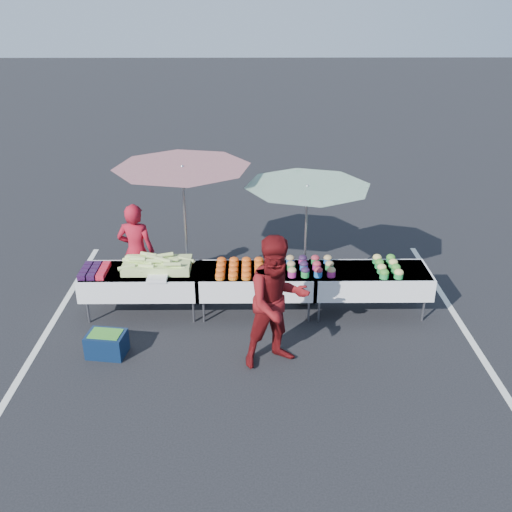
{
  "coord_description": "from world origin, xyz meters",
  "views": [
    {
      "loc": [
        -0.08,
        -8.01,
        4.7
      ],
      "look_at": [
        0.0,
        0.0,
        1.0
      ],
      "focal_mm": 40.0,
      "sensor_mm": 36.0,
      "label": 1
    }
  ],
  "objects_px": {
    "umbrella_left": "(183,178)",
    "storage_bin": "(107,343)",
    "table_right": "(370,279)",
    "customer": "(277,302)",
    "table_left": "(142,280)",
    "vendor": "(137,252)",
    "table_center": "(256,280)",
    "umbrella_right": "(307,196)"
  },
  "relations": [
    {
      "from": "table_left",
      "to": "storage_bin",
      "type": "height_order",
      "value": "table_left"
    },
    {
      "from": "vendor",
      "to": "storage_bin",
      "type": "distance_m",
      "value": 1.84
    },
    {
      "from": "table_center",
      "to": "customer",
      "type": "bearing_deg",
      "value": -78.65
    },
    {
      "from": "umbrella_left",
      "to": "storage_bin",
      "type": "relative_size",
      "value": 4.4
    },
    {
      "from": "customer",
      "to": "umbrella_right",
      "type": "distance_m",
      "value": 2.04
    },
    {
      "from": "umbrella_left",
      "to": "vendor",
      "type": "bearing_deg",
      "value": -168.72
    },
    {
      "from": "umbrella_left",
      "to": "storage_bin",
      "type": "height_order",
      "value": "umbrella_left"
    },
    {
      "from": "table_left",
      "to": "table_right",
      "type": "bearing_deg",
      "value": 0.0
    },
    {
      "from": "vendor",
      "to": "storage_bin",
      "type": "relative_size",
      "value": 2.85
    },
    {
      "from": "vendor",
      "to": "table_left",
      "type": "bearing_deg",
      "value": 112.69
    },
    {
      "from": "table_right",
      "to": "storage_bin",
      "type": "distance_m",
      "value": 4.12
    },
    {
      "from": "customer",
      "to": "umbrella_left",
      "type": "distance_m",
      "value": 2.74
    },
    {
      "from": "table_left",
      "to": "table_right",
      "type": "height_order",
      "value": "same"
    },
    {
      "from": "table_center",
      "to": "storage_bin",
      "type": "distance_m",
      "value": 2.47
    },
    {
      "from": "table_left",
      "to": "storage_bin",
      "type": "relative_size",
      "value": 3.19
    },
    {
      "from": "table_left",
      "to": "customer",
      "type": "height_order",
      "value": "customer"
    },
    {
      "from": "table_left",
      "to": "umbrella_left",
      "type": "xyz_separation_m",
      "value": [
        0.64,
        0.71,
        1.46
      ]
    },
    {
      "from": "customer",
      "to": "umbrella_right",
      "type": "height_order",
      "value": "umbrella_right"
    },
    {
      "from": "table_right",
      "to": "vendor",
      "type": "distance_m",
      "value": 3.81
    },
    {
      "from": "storage_bin",
      "to": "customer",
      "type": "bearing_deg",
      "value": 3.65
    },
    {
      "from": "table_left",
      "to": "umbrella_right",
      "type": "height_order",
      "value": "umbrella_right"
    },
    {
      "from": "umbrella_right",
      "to": "storage_bin",
      "type": "distance_m",
      "value": 3.72
    },
    {
      "from": "table_center",
      "to": "table_right",
      "type": "distance_m",
      "value": 1.8
    },
    {
      "from": "table_left",
      "to": "storage_bin",
      "type": "distance_m",
      "value": 1.28
    },
    {
      "from": "table_center",
      "to": "storage_bin",
      "type": "bearing_deg",
      "value": -151.32
    },
    {
      "from": "table_right",
      "to": "customer",
      "type": "height_order",
      "value": "customer"
    },
    {
      "from": "vendor",
      "to": "umbrella_left",
      "type": "bearing_deg",
      "value": -162.7
    },
    {
      "from": "table_left",
      "to": "table_center",
      "type": "height_order",
      "value": "same"
    },
    {
      "from": "table_left",
      "to": "storage_bin",
      "type": "bearing_deg",
      "value": -106.0
    },
    {
      "from": "storage_bin",
      "to": "table_left",
      "type": "bearing_deg",
      "value": 82.18
    },
    {
      "from": "table_right",
      "to": "customer",
      "type": "xyz_separation_m",
      "value": [
        -1.53,
        -1.36,
        0.36
      ]
    },
    {
      "from": "table_center",
      "to": "table_right",
      "type": "xyz_separation_m",
      "value": [
        1.8,
        0.0,
        0.0
      ]
    },
    {
      "from": "customer",
      "to": "umbrella_left",
      "type": "relative_size",
      "value": 0.74
    },
    {
      "from": "table_left",
      "to": "table_right",
      "type": "distance_m",
      "value": 3.6
    },
    {
      "from": "umbrella_left",
      "to": "storage_bin",
      "type": "bearing_deg",
      "value": -117.52
    },
    {
      "from": "table_left",
      "to": "umbrella_right",
      "type": "distance_m",
      "value": 2.91
    },
    {
      "from": "table_right",
      "to": "storage_bin",
      "type": "xyz_separation_m",
      "value": [
        -3.93,
        -1.17,
        -0.4
      ]
    },
    {
      "from": "vendor",
      "to": "umbrella_left",
      "type": "relative_size",
      "value": 0.65
    },
    {
      "from": "table_right",
      "to": "umbrella_right",
      "type": "distance_m",
      "value": 1.65
    },
    {
      "from": "table_right",
      "to": "umbrella_left",
      "type": "distance_m",
      "value": 3.37
    },
    {
      "from": "storage_bin",
      "to": "table_center",
      "type": "bearing_deg",
      "value": 36.85
    },
    {
      "from": "table_center",
      "to": "storage_bin",
      "type": "relative_size",
      "value": 3.19
    }
  ]
}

